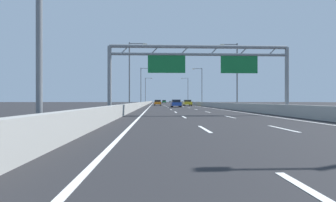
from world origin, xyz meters
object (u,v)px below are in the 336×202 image
black_car (156,102)px  streetlamp_right_far (201,84)px  streetlamp_left_far (142,84)px  yellow_car (187,103)px  streetlamp_left_distant (146,89)px  orange_car (158,103)px  blue_car (176,103)px  green_car (164,101)px  streetlamp_left_mid (131,71)px  streetlamp_right_mid (236,72)px  streetlamp_right_distant (187,89)px  sign_gantry (200,62)px

black_car → streetlamp_right_far: bearing=-80.1°
streetlamp_left_far → yellow_car: (11.26, -1.80, -4.64)m
streetlamp_left_distant → orange_car: streetlamp_left_distant is taller
blue_car → orange_car: bearing=100.3°
yellow_car → green_car: green_car is taller
streetlamp_left_distant → black_car: streetlamp_left_distant is taller
orange_car → streetlamp_right_far: bearing=-12.9°
black_car → green_car: bearing=46.3°
yellow_car → streetlamp_left_mid: bearing=-111.7°
orange_car → green_car: green_car is taller
blue_car → green_car: 83.40m
streetlamp_right_mid → streetlamp_left_far: same height
streetlamp_right_distant → black_car: (-11.08, 33.14, -4.67)m
streetlamp_left_far → blue_car: bearing=-65.5°
streetlamp_left_distant → yellow_car: (11.26, -31.96, -4.64)m
streetlamp_left_far → streetlamp_right_far: (14.93, 0.00, 0.00)m
streetlamp_right_mid → yellow_car: size_ratio=2.09×
sign_gantry → green_car: 111.52m
streetlamp_right_mid → streetlamp_left_distant: size_ratio=1.00×
streetlamp_left_distant → green_car: streetlamp_left_distant is taller
streetlamp_left_far → streetlamp_right_distant: same height
streetlamp_left_far → green_car: size_ratio=2.11×
sign_gantry → yellow_car: (3.72, 42.45, -4.07)m
streetlamp_right_mid → green_car: streetlamp_right_mid is taller
black_car → sign_gantry: bearing=-88.0°
orange_car → black_car: 60.79m
streetlamp_right_distant → black_car: bearing=108.5°
orange_car → streetlamp_right_mid: bearing=-71.5°
streetlamp_right_far → yellow_car: 6.18m
streetlamp_right_mid → orange_car: size_ratio=2.03×
streetlamp_right_mid → green_car: size_ratio=2.11×
sign_gantry → yellow_car: 42.81m
streetlamp_left_mid → streetlamp_left_far: bearing=90.0°
streetlamp_left_distant → streetlamp_right_distant: 14.93m
orange_car → sign_gantry: bearing=-85.6°
yellow_car → green_car: 69.09m
blue_car → yellow_car: 14.92m
streetlamp_left_distant → streetlamp_right_distant: (14.93, 0.00, 0.00)m
streetlamp_right_mid → streetlamp_right_far: size_ratio=1.00×
streetlamp_left_far → streetlamp_right_distant: size_ratio=1.00×
black_car → green_car: size_ratio=1.00×
blue_car → green_car: bearing=89.9°
sign_gantry → streetlamp_left_distant: streetlamp_left_distant is taller
streetlamp_left_mid → streetlamp_right_far: same height
streetlamp_right_distant → orange_car: 30.10m
streetlamp_left_mid → streetlamp_right_far: bearing=63.7°
streetlamp_right_distant → streetlamp_right_mid: bearing=-90.0°
streetlamp_right_distant → blue_car: 47.20m
streetlamp_left_distant → blue_car: 47.18m
sign_gantry → streetlamp_right_far: (7.39, 44.25, 0.57)m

